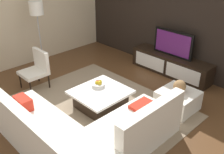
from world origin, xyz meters
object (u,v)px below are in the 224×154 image
television (173,43)px  sectional_couch (80,132)px  ottoman (178,100)px  coffee_table (101,99)px  fruit_bowl (98,84)px  accent_chair_near (37,67)px  floor_lamp (37,12)px  decorative_ball (180,86)px  media_console (171,65)px

television → sectional_couch: (0.52, -3.30, -0.54)m
sectional_couch → ottoman: 2.12m
coffee_table → sectional_couch: bearing=-58.2°
fruit_bowl → accent_chair_near: bearing=-159.6°
television → floor_lamp: bearing=-139.2°
coffee_table → ottoman: ottoman is taller
television → fruit_bowl: 2.25m
decorative_ball → media_console: bearing=129.4°
television → floor_lamp: size_ratio=0.60×
media_console → floor_lamp: floor_lamp is taller
decorative_ball → floor_lamp: bearing=-165.4°
accent_chair_near → media_console: bearing=56.4°
sectional_couch → floor_lamp: (-3.03, 1.13, 1.23)m
ottoman → fruit_bowl: 1.63m
accent_chair_near → ottoman: size_ratio=1.24×
accent_chair_near → coffee_table: bearing=14.2°
floor_lamp → fruit_bowl: 2.47m
television → decorative_ball: (1.02, -1.24, -0.29)m
decorative_ball → coffee_table: bearing=-136.8°
floor_lamp → coffee_table: bearing=-3.1°
fruit_bowl → decorative_ball: decorative_ball is taller
media_console → coffee_table: media_console is taller
sectional_couch → coffee_table: (-0.62, 1.00, -0.08)m
accent_chair_near → decorative_ball: bearing=27.4°
coffee_table → accent_chair_near: (-1.65, -0.45, 0.29)m
television → ottoman: television is taller
coffee_table → fruit_bowl: bearing=150.5°
media_console → sectional_couch: (0.52, -3.30, 0.03)m
sectional_couch → decorative_ball: 2.13m
fruit_bowl → coffee_table: bearing=-29.5°
sectional_couch → floor_lamp: bearing=159.5°
coffee_table → ottoman: 1.54m
accent_chair_near → ottoman: 3.17m
accent_chair_near → floor_lamp: size_ratio=0.49×
media_console → fruit_bowl: size_ratio=7.61×
sectional_couch → accent_chair_near: 2.35m
media_console → accent_chair_near: size_ratio=2.45×
coffee_table → accent_chair_near: bearing=-164.8°
coffee_table → television: bearing=87.5°
ottoman → fruit_bowl: (-1.30, -0.95, 0.23)m
floor_lamp → decorative_ball: bearing=14.6°
ottoman → fruit_bowl: size_ratio=2.50×
television → accent_chair_near: (-1.75, -2.75, -0.33)m
ottoman → media_console: bearing=129.4°
coffee_table → accent_chair_near: accent_chair_near is taller
floor_lamp → fruit_bowl: (2.23, -0.03, -1.08)m
television → coffee_table: 2.38m
coffee_table → floor_lamp: floor_lamp is taller
television → sectional_couch: bearing=-81.0°
media_console → ottoman: media_console is taller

